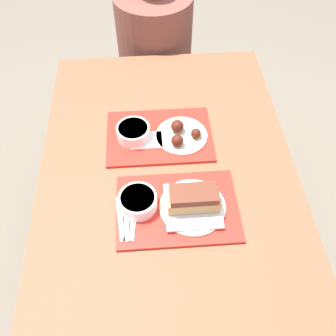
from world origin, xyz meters
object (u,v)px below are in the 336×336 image
at_px(brisket_sandwich_plate, 193,202).
at_px(person_seated_across, 154,39).
at_px(bowl_coleslaw_far, 133,132).
at_px(wings_plate_far, 181,134).
at_px(tray_near, 177,208).
at_px(bowl_coleslaw_near, 138,201).
at_px(tray_far, 159,136).

relative_size(brisket_sandwich_plate, person_seated_across, 0.32).
height_order(bowl_coleslaw_far, wings_plate_far, wings_plate_far).
bearing_deg(wings_plate_far, bowl_coleslaw_far, 176.04).
xyz_separation_m(tray_near, person_seated_across, (-0.03, 1.10, -0.06)).
height_order(tray_near, wings_plate_far, wings_plate_far).
height_order(tray_near, bowl_coleslaw_near, bowl_coleslaw_near).
height_order(brisket_sandwich_plate, person_seated_across, person_seated_across).
bearing_deg(brisket_sandwich_plate, bowl_coleslaw_near, 173.96).
bearing_deg(bowl_coleslaw_far, tray_far, 2.67).
height_order(tray_far, wings_plate_far, wings_plate_far).
bearing_deg(person_seated_across, tray_near, -88.67).
bearing_deg(brisket_sandwich_plate, bowl_coleslaw_far, 119.76).
distance_m(tray_near, brisket_sandwich_plate, 0.07).
bearing_deg(tray_near, wings_plate_far, 82.24).
bearing_deg(bowl_coleslaw_far, person_seated_across, 81.29).
xyz_separation_m(brisket_sandwich_plate, bowl_coleslaw_far, (-0.19, 0.34, -0.00)).
relative_size(tray_far, person_seated_across, 0.59).
xyz_separation_m(brisket_sandwich_plate, person_seated_across, (-0.08, 1.11, -0.10)).
bearing_deg(person_seated_across, bowl_coleslaw_far, -98.71).
bearing_deg(wings_plate_far, tray_far, 168.47).
xyz_separation_m(tray_far, person_seated_across, (0.02, 0.76, -0.06)).
bearing_deg(brisket_sandwich_plate, person_seated_across, 93.97).
relative_size(bowl_coleslaw_far, wings_plate_far, 0.64).
distance_m(bowl_coleslaw_far, wings_plate_far, 0.19).
bearing_deg(bowl_coleslaw_near, tray_far, 74.49).
bearing_deg(bowl_coleslaw_near, wings_plate_far, 60.13).
bearing_deg(bowl_coleslaw_far, tray_near, -66.91).
bearing_deg(person_seated_across, tray_far, -91.27).
xyz_separation_m(tray_far, bowl_coleslaw_near, (-0.09, -0.32, 0.04)).
height_order(brisket_sandwich_plate, bowl_coleslaw_far, brisket_sandwich_plate).
xyz_separation_m(bowl_coleslaw_near, brisket_sandwich_plate, (0.18, -0.02, 0.00)).
bearing_deg(person_seated_across, wings_plate_far, -84.91).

